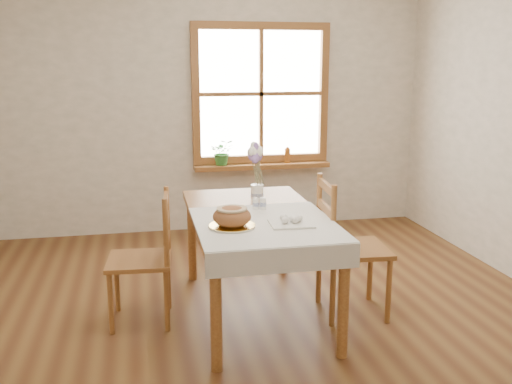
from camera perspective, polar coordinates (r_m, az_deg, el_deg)
ground at (r=4.00m, az=0.89°, el=-13.65°), size 5.00×5.00×0.00m
room_walls at (r=3.57m, az=0.99°, el=11.63°), size 4.60×5.10×2.65m
window at (r=6.10m, az=0.49°, el=9.79°), size 1.46×0.08×1.46m
window_sill at (r=6.12m, az=0.61°, el=2.64°), size 1.46×0.20×0.05m
dining_table at (r=4.03m, az=0.00°, el=-3.26°), size 0.90×1.60×0.75m
table_linen at (r=3.71m, az=0.95°, el=-3.22°), size 0.91×0.99×0.01m
chair_left at (r=4.04m, az=-11.60°, el=-6.51°), size 0.48×0.47×0.92m
chair_right at (r=4.13m, az=9.75°, el=-5.42°), size 0.52×0.50×1.00m
bread_plate at (r=3.62m, az=-2.41°, el=-3.43°), size 0.33×0.33×0.02m
bread_loaf at (r=3.60m, az=-2.42°, el=-2.29°), size 0.24×0.24×0.13m
egg_napkin at (r=3.69m, az=3.54°, el=-3.17°), size 0.29×0.25×0.01m
eggs at (r=3.68m, az=3.55°, el=-2.73°), size 0.22×0.20×0.05m
salt_shaker at (r=4.05m, az=-0.03°, el=-1.14°), size 0.05×0.05×0.09m
pepper_shaker at (r=4.04m, az=0.68°, el=-1.12°), size 0.06×0.06×0.09m
flower_vase at (r=4.37m, az=0.12°, el=-0.08°), size 0.10×0.10×0.11m
lavender_bouquet at (r=4.32m, az=0.12°, el=2.73°), size 0.17×0.17×0.33m
potted_plant at (r=6.02m, az=-3.38°, el=3.71°), size 0.26×0.28×0.21m
amber_bottle at (r=6.17m, az=3.16°, el=3.75°), size 0.07×0.07×0.17m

